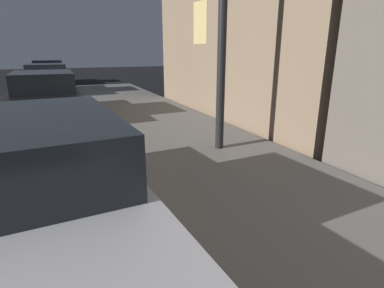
{
  "coord_description": "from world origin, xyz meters",
  "views": [
    {
      "loc": [
        3.13,
        -0.1,
        2.0
      ],
      "look_at": [
        4.09,
        2.06,
        1.27
      ],
      "focal_mm": 28.53,
      "sensor_mm": 36.0,
      "label": 1
    }
  ],
  "objects_px": {
    "car_silver": "(37,191)",
    "car_white": "(47,80)",
    "car_black": "(46,97)",
    "car_blue": "(48,72)"
  },
  "relations": [
    {
      "from": "car_black",
      "to": "car_white",
      "type": "distance_m",
      "value": 5.87
    },
    {
      "from": "car_black",
      "to": "car_white",
      "type": "xyz_separation_m",
      "value": [
        0.0,
        5.87,
        -0.02
      ]
    },
    {
      "from": "car_black",
      "to": "car_blue",
      "type": "relative_size",
      "value": 0.99
    },
    {
      "from": "car_blue",
      "to": "car_black",
      "type": "bearing_deg",
      "value": -90.0
    },
    {
      "from": "car_silver",
      "to": "car_black",
      "type": "distance_m",
      "value": 6.72
    },
    {
      "from": "car_silver",
      "to": "car_white",
      "type": "height_order",
      "value": "same"
    },
    {
      "from": "car_blue",
      "to": "car_white",
      "type": "bearing_deg",
      "value": -89.99
    },
    {
      "from": "car_silver",
      "to": "car_black",
      "type": "height_order",
      "value": "same"
    },
    {
      "from": "car_silver",
      "to": "car_white",
      "type": "distance_m",
      "value": 12.59
    },
    {
      "from": "car_black",
      "to": "car_blue",
      "type": "bearing_deg",
      "value": 90.0
    }
  ]
}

